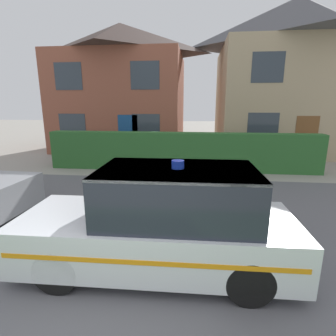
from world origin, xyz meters
TOP-DOWN VIEW (x-y plane):
  - road_strip at (0.00, 4.18)m, footprint 28.00×6.95m
  - garden_hedge at (0.37, 8.98)m, footprint 10.81×0.59m
  - police_car at (0.48, 2.34)m, footprint 4.34×1.68m
  - house_left at (-3.49, 14.26)m, footprint 7.32×5.73m
  - house_right at (6.16, 14.61)m, footprint 8.24×7.10m

SIDE VIEW (x-z plane):
  - road_strip at x=0.00m, z-range 0.00..0.01m
  - garden_hedge at x=0.37m, z-range 0.00..1.53m
  - police_car at x=0.48m, z-range -0.09..1.72m
  - house_left at x=-3.49m, z-range 0.06..7.09m
  - house_right at x=6.16m, z-range 0.08..8.19m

